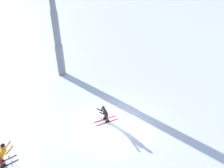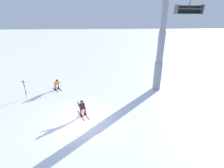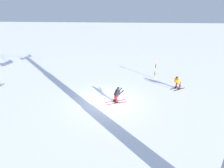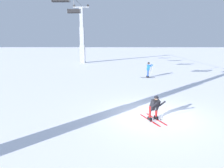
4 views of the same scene
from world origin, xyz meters
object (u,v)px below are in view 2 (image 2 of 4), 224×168
skier_distant_downhill (57,84)px  skier_carving_main (82,107)px  lift_tower_near (160,52)px  chairlift_seat_nearest (188,9)px  trail_marker_pole (25,88)px

skier_distant_downhill → skier_carving_main: bearing=31.8°
skier_carving_main → lift_tower_near: bearing=120.2°
skier_carving_main → lift_tower_near: size_ratio=0.17×
skier_carving_main → chairlift_seat_nearest: 11.39m
chairlift_seat_nearest → trail_marker_pole: bearing=-103.0°
skier_carving_main → trail_marker_pole: 7.30m
chairlift_seat_nearest → trail_marker_pole: (-3.37, -14.60, -7.38)m
trail_marker_pole → skier_distant_downhill: (-1.89, 2.80, -0.37)m
trail_marker_pole → skier_distant_downhill: trail_marker_pole is taller
lift_tower_near → trail_marker_pole: (1.13, -14.60, -3.34)m
lift_tower_near → chairlift_seat_nearest: lift_tower_near is taller
chairlift_seat_nearest → skier_distant_downhill: (-5.26, -11.80, -7.75)m
chairlift_seat_nearest → skier_distant_downhill: 15.07m
lift_tower_near → skier_distant_downhill: size_ratio=6.44×
skier_carving_main → skier_distant_downhill: size_ratio=1.11×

